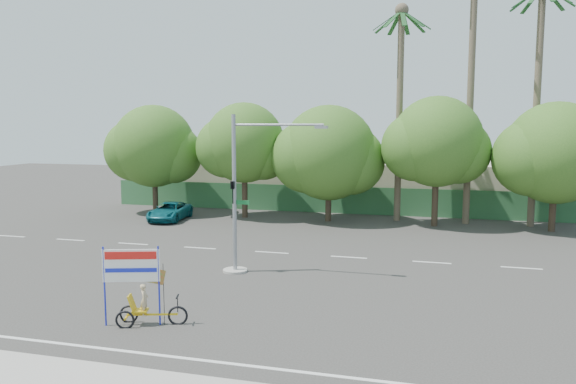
# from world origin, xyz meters

# --- Properties ---
(ground) EXTENTS (120.00, 120.00, 0.00)m
(ground) POSITION_xyz_m (0.00, 0.00, 0.00)
(ground) COLOR #33302D
(ground) RESTS_ON ground
(fence) EXTENTS (38.00, 0.08, 2.00)m
(fence) POSITION_xyz_m (0.00, 21.50, 1.00)
(fence) COLOR #336B3D
(fence) RESTS_ON ground
(building_left) EXTENTS (12.00, 8.00, 4.00)m
(building_left) POSITION_xyz_m (-10.00, 26.00, 2.00)
(building_left) COLOR beige
(building_left) RESTS_ON ground
(building_right) EXTENTS (14.00, 8.00, 3.60)m
(building_right) POSITION_xyz_m (8.00, 26.00, 1.80)
(building_right) COLOR beige
(building_right) RESTS_ON ground
(tree_far_left) EXTENTS (7.14, 6.00, 7.96)m
(tree_far_left) POSITION_xyz_m (-14.05, 18.00, 4.76)
(tree_far_left) COLOR #473828
(tree_far_left) RESTS_ON ground
(tree_left) EXTENTS (6.66, 5.60, 8.07)m
(tree_left) POSITION_xyz_m (-7.05, 18.00, 5.06)
(tree_left) COLOR #473828
(tree_left) RESTS_ON ground
(tree_center) EXTENTS (7.62, 6.40, 7.85)m
(tree_center) POSITION_xyz_m (-1.05, 18.00, 4.47)
(tree_center) COLOR #473828
(tree_center) RESTS_ON ground
(tree_right) EXTENTS (6.90, 5.80, 8.36)m
(tree_right) POSITION_xyz_m (5.95, 18.00, 5.24)
(tree_right) COLOR #473828
(tree_right) RESTS_ON ground
(tree_far_right) EXTENTS (7.38, 6.20, 7.94)m
(tree_far_right) POSITION_xyz_m (12.95, 18.00, 4.64)
(tree_far_right) COLOR #473828
(tree_far_right) RESTS_ON ground
(palm_tall) EXTENTS (3.73, 3.79, 17.45)m
(palm_tall) POSITION_xyz_m (8.00, 19.50, 10.46)
(palm_tall) COLOR #70604C
(palm_tall) RESTS_ON ground
(palm_mid) EXTENTS (3.73, 3.79, 15.45)m
(palm_mid) POSITION_xyz_m (12.00, 19.50, 9.40)
(palm_mid) COLOR #70604C
(palm_mid) RESTS_ON ground
(palm_short) EXTENTS (3.73, 3.79, 14.45)m
(palm_short) POSITION_xyz_m (3.50, 19.50, 8.86)
(palm_short) COLOR #70604C
(palm_short) RESTS_ON ground
(traffic_signal) EXTENTS (4.72, 1.10, 7.00)m
(traffic_signal) POSITION_xyz_m (-2.20, 3.98, 2.92)
(traffic_signal) COLOR gray
(traffic_signal) RESTS_ON ground
(trike_billboard) EXTENTS (2.62, 1.11, 2.68)m
(trike_billboard) POSITION_xyz_m (-3.14, -3.14, 1.08)
(trike_billboard) COLOR black
(trike_billboard) RESTS_ON ground
(pickup_truck) EXTENTS (2.46, 4.59, 1.22)m
(pickup_truck) POSITION_xyz_m (-11.58, 15.48, 0.61)
(pickup_truck) COLOR #0E5B66
(pickup_truck) RESTS_ON ground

